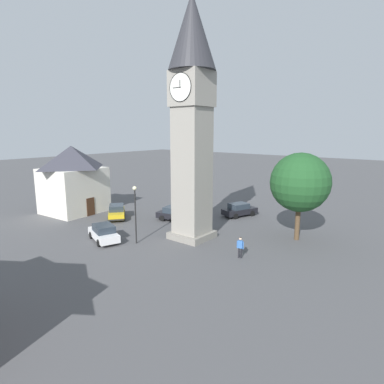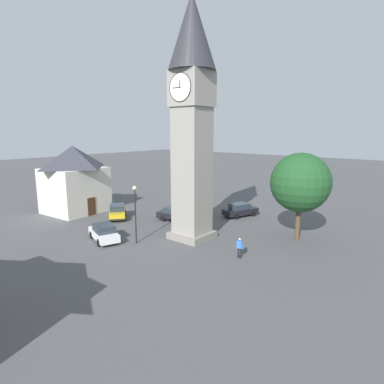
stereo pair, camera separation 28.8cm
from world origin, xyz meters
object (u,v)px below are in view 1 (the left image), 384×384
(clock_tower, at_px, (192,100))
(car_silver_kerb, at_px, (117,212))
(tree, at_px, (300,182))
(car_white_side, at_px, (175,214))
(car_blue_kerb, at_px, (239,210))
(car_red_corner, at_px, (104,233))
(building_terrace_right, at_px, (73,179))
(pedestrian, at_px, (240,246))
(lamp_post, at_px, (135,206))

(clock_tower, height_order, car_silver_kerb, clock_tower)
(tree, bearing_deg, car_silver_kerb, 17.02)
(car_silver_kerb, relative_size, car_white_side, 0.97)
(car_blue_kerb, height_order, car_white_side, same)
(car_red_corner, bearing_deg, car_silver_kerb, -46.85)
(car_blue_kerb, height_order, building_terrace_right, building_terrace_right)
(car_silver_kerb, height_order, building_terrace_right, building_terrace_right)
(car_blue_kerb, relative_size, building_terrace_right, 0.55)
(clock_tower, relative_size, car_red_corner, 4.75)
(car_red_corner, height_order, pedestrian, pedestrian)
(car_white_side, height_order, lamp_post, lamp_post)
(car_silver_kerb, bearing_deg, lamp_post, 152.52)
(pedestrian, distance_m, lamp_post, 9.59)
(clock_tower, bearing_deg, car_red_corner, 44.93)
(car_white_side, distance_m, tree, 13.77)
(car_silver_kerb, height_order, car_red_corner, same)
(building_terrace_right, bearing_deg, car_red_corner, 159.92)
(car_silver_kerb, relative_size, pedestrian, 2.52)
(clock_tower, bearing_deg, tree, -144.09)
(tree, height_order, building_terrace_right, building_terrace_right)
(car_blue_kerb, bearing_deg, car_red_corner, 71.12)
(car_silver_kerb, relative_size, building_terrace_right, 0.53)
(car_red_corner, height_order, building_terrace_right, building_terrace_right)
(pedestrian, bearing_deg, car_white_side, -23.29)
(car_red_corner, distance_m, building_terrace_right, 12.69)
(lamp_post, bearing_deg, car_silver_kerb, -27.48)
(pedestrian, bearing_deg, car_blue_kerb, -59.36)
(clock_tower, height_order, building_terrace_right, clock_tower)
(car_blue_kerb, xyz_separation_m, building_terrace_right, (16.66, 10.89, 3.34))
(pedestrian, bearing_deg, building_terrace_right, 0.12)
(clock_tower, xyz_separation_m, car_red_corner, (5.66, 5.65, -11.60))
(tree, xyz_separation_m, lamp_post, (10.67, 9.84, -1.86))
(building_terrace_right, bearing_deg, pedestrian, -179.88)
(car_blue_kerb, distance_m, tree, 10.16)
(car_blue_kerb, distance_m, car_red_corner, 15.95)
(car_white_side, height_order, tree, tree)
(car_white_side, bearing_deg, building_terrace_right, 21.49)
(car_red_corner, bearing_deg, building_terrace_right, -20.08)
(pedestrian, relative_size, lamp_post, 0.33)
(car_red_corner, xyz_separation_m, car_white_side, (-0.62, -8.97, 0.00))
(car_white_side, bearing_deg, pedestrian, 156.71)
(car_white_side, xyz_separation_m, tree, (-12.80, -2.29, 4.52))
(clock_tower, relative_size, lamp_post, 4.12)
(pedestrian, height_order, lamp_post, lamp_post)
(clock_tower, height_order, lamp_post, clock_tower)
(car_white_side, distance_m, lamp_post, 8.28)
(car_silver_kerb, distance_m, building_terrace_right, 7.25)
(car_white_side, height_order, building_terrace_right, building_terrace_right)
(clock_tower, xyz_separation_m, tree, (-7.76, -5.62, -7.08))
(car_blue_kerb, distance_m, car_silver_kerb, 14.09)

